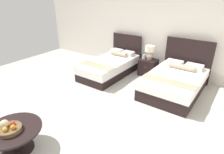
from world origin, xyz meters
name	(u,v)px	position (x,y,z in m)	size (l,w,h in m)	color
ground_plane	(105,109)	(0.00, 0.00, -0.01)	(9.93, 9.61, 0.02)	#B6B4AA
wall_back	(158,35)	(0.00, 3.00, 1.25)	(9.93, 0.12, 2.51)	silver
bed_near_window	(111,66)	(-1.09, 1.80, 0.30)	(1.21, 2.23, 1.19)	black
bed_near_corner	(175,81)	(1.10, 1.80, 0.31)	(1.44, 2.13, 1.31)	black
nightstand	(148,67)	(-0.02, 2.45, 0.27)	(0.55, 0.49, 0.55)	black
table_lamp	(150,51)	(-0.02, 2.47, 0.84)	(0.31, 0.31, 0.46)	beige
vase	(144,57)	(-0.18, 2.41, 0.62)	(0.10, 0.10, 0.15)	#B2B6CE
coffee_table	(14,134)	(-0.52, -1.96, 0.34)	(0.96, 0.96, 0.47)	black
fruit_bowl	(9,128)	(-0.50, -2.02, 0.53)	(0.39, 0.39, 0.20)	brown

